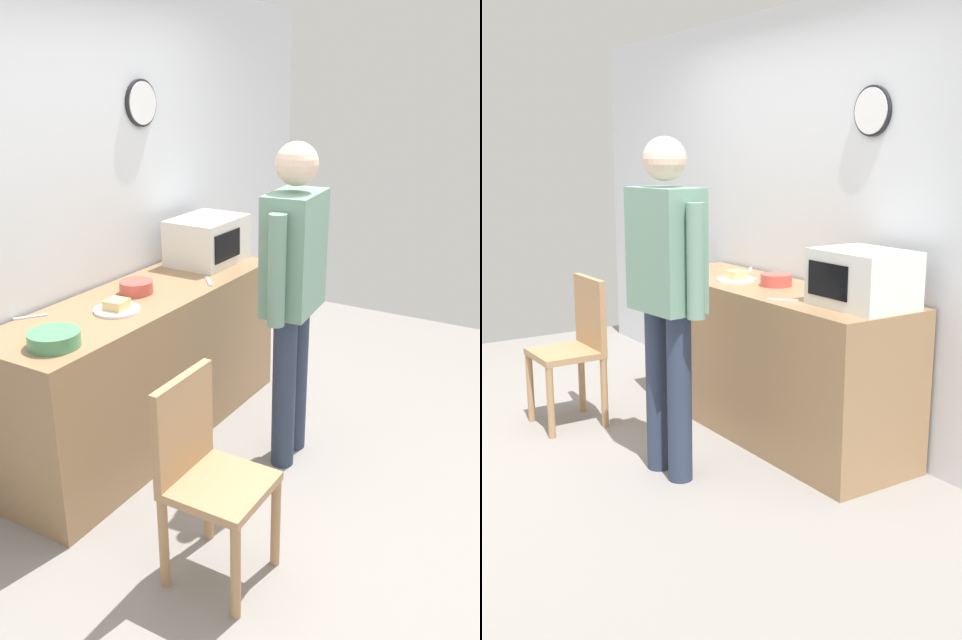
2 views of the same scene
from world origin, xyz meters
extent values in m
plane|color=gray|center=(0.00, 0.00, 0.00)|extent=(6.00, 6.00, 0.00)
cube|color=silver|center=(0.00, 1.60, 1.30)|extent=(5.40, 0.10, 2.60)
cylinder|color=white|center=(0.65, 1.54, 1.93)|extent=(0.25, 0.03, 0.25)
cylinder|color=black|center=(0.65, 1.54, 1.93)|extent=(0.27, 0.02, 0.27)
cube|color=#93704C|center=(0.16, 1.22, 0.46)|extent=(2.04, 0.62, 0.92)
cube|color=silver|center=(0.92, 1.26, 1.07)|extent=(0.50, 0.38, 0.30)
cube|color=black|center=(0.86, 1.07, 1.07)|extent=(0.30, 0.01, 0.18)
cylinder|color=white|center=(-0.12, 1.16, 0.93)|extent=(0.25, 0.25, 0.01)
cube|color=#E1BD72|center=(-0.12, 1.16, 0.96)|extent=(0.12, 0.12, 0.05)
cylinder|color=#4C8E60|center=(-0.63, 1.10, 0.95)|extent=(0.25, 0.25, 0.07)
cylinder|color=#C64C42|center=(0.17, 1.26, 0.95)|extent=(0.19, 0.19, 0.07)
cube|color=silver|center=(0.55, 1.01, 0.92)|extent=(0.14, 0.13, 0.01)
cube|color=silver|center=(-0.42, 1.49, 0.92)|extent=(0.15, 0.12, 0.01)
cylinder|color=#29344C|center=(0.50, 0.39, 0.45)|extent=(0.13, 0.13, 0.91)
cylinder|color=#29344C|center=(0.30, 0.37, 0.45)|extent=(0.13, 0.13, 0.91)
cube|color=gray|center=(0.40, 0.38, 1.22)|extent=(0.42, 0.28, 0.63)
cylinder|color=gray|center=(0.65, 0.40, 1.19)|extent=(0.09, 0.09, 0.57)
cylinder|color=gray|center=(0.15, 0.35, 1.19)|extent=(0.09, 0.09, 0.57)
sphere|color=beige|center=(0.40, 0.38, 1.68)|extent=(0.22, 0.22, 0.22)
cylinder|color=#A87F56|center=(-0.80, 0.02, 0.23)|extent=(0.04, 0.04, 0.45)
cylinder|color=#A87F56|center=(-0.45, 0.03, 0.23)|extent=(0.04, 0.04, 0.45)
cylinder|color=#A87F56|center=(-0.81, 0.38, 0.23)|extent=(0.04, 0.04, 0.45)
cylinder|color=#A87F56|center=(-0.45, 0.38, 0.23)|extent=(0.04, 0.04, 0.45)
cube|color=#A87F56|center=(-0.63, 0.20, 0.47)|extent=(0.40, 0.40, 0.04)
cube|color=#A87F56|center=(-0.63, 0.38, 0.71)|extent=(0.40, 0.04, 0.45)
camera|label=1|loc=(-2.56, -1.02, 2.11)|focal=36.12mm
camera|label=2|loc=(3.76, -1.47, 1.72)|focal=42.29mm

